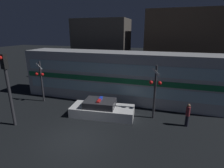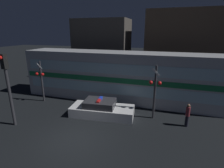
% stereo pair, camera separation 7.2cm
% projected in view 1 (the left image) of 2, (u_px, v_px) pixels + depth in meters
% --- Properties ---
extents(ground_plane, '(120.00, 120.00, 0.00)m').
position_uv_depth(ground_plane, '(76.00, 140.00, 10.08)').
color(ground_plane, black).
extents(train, '(17.61, 2.86, 4.30)m').
position_uv_depth(train, '(120.00, 76.00, 15.60)').
color(train, '#B7BABF').
rests_on(train, ground_plane).
extents(police_car, '(4.77, 2.27, 1.31)m').
position_uv_depth(police_car, '(102.00, 109.00, 12.88)').
color(police_car, silver).
rests_on(police_car, ground_plane).
extents(pedestrian, '(0.26, 0.26, 1.57)m').
position_uv_depth(pedestrian, '(188.00, 115.00, 11.31)').
color(pedestrian, black).
rests_on(pedestrian, ground_plane).
extents(crossing_signal_near, '(0.83, 0.36, 3.85)m').
position_uv_depth(crossing_signal_near, '(155.00, 90.00, 11.97)').
color(crossing_signal_near, '#2D2D33').
rests_on(crossing_signal_near, ground_plane).
extents(crossing_signal_far, '(0.83, 0.36, 3.59)m').
position_uv_depth(crossing_signal_far, '(41.00, 79.00, 15.06)').
color(crossing_signal_far, '#2D2D33').
rests_on(crossing_signal_far, ground_plane).
extents(traffic_light_corner, '(0.30, 0.46, 4.72)m').
position_uv_depth(traffic_light_corner, '(8.00, 83.00, 10.84)').
color(traffic_light_corner, '#2D2D33').
rests_on(traffic_light_corner, ground_plane).
extents(building_left, '(6.77, 4.12, 7.49)m').
position_uv_depth(building_left, '(102.00, 50.00, 22.67)').
color(building_left, '#47423D').
rests_on(building_left, ground_plane).
extents(building_center, '(8.29, 6.57, 8.35)m').
position_uv_depth(building_center, '(180.00, 47.00, 21.67)').
color(building_center, brown).
rests_on(building_center, ground_plane).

